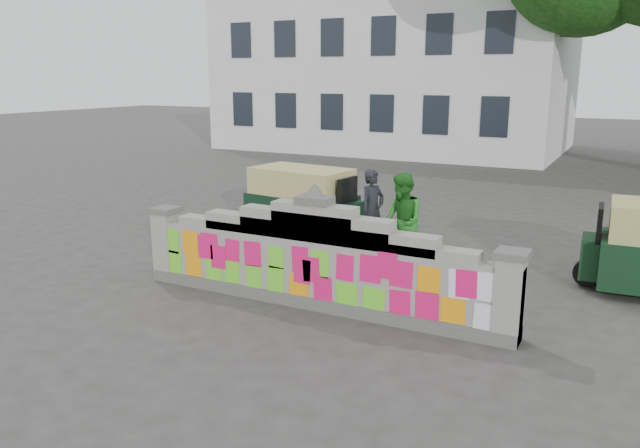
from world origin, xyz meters
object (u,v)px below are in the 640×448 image
at_px(cyclist_bike, 372,239).
at_px(cyclist_rider, 372,223).
at_px(pedestrian, 402,222).
at_px(rickshaw_left, 304,201).

distance_m(cyclist_bike, cyclist_rider, 0.33).
height_order(cyclist_bike, pedestrian, pedestrian).
bearing_deg(cyclist_rider, pedestrian, -82.87).
distance_m(pedestrian, rickshaw_left, 3.25).
xyz_separation_m(cyclist_bike, rickshaw_left, (-2.24, 1.29, 0.33)).
height_order(cyclist_rider, pedestrian, pedestrian).
relative_size(cyclist_rider, pedestrian, 0.86).
distance_m(cyclist_rider, pedestrian, 0.70).
xyz_separation_m(cyclist_rider, rickshaw_left, (-2.24, 1.29, 0.01)).
bearing_deg(rickshaw_left, cyclist_rider, -22.55).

